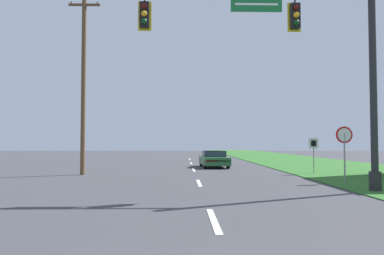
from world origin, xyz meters
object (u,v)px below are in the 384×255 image
stop_sign (344,141)px  route_sign_post (314,148)px  signal_mast (310,56)px  utility_pole_near (84,78)px  car_ahead (214,159)px

stop_sign → route_sign_post: stop_sign is taller
signal_mast → stop_sign: bearing=49.6°
signal_mast → stop_sign: 5.09m
route_sign_post → utility_pole_near: size_ratio=0.19×
car_ahead → stop_sign: bearing=-64.9°
stop_sign → car_ahead: bearing=115.1°
car_ahead → route_sign_post: size_ratio=2.18×
utility_pole_near → signal_mast: bearing=-36.1°
signal_mast → route_sign_post: 8.96m
signal_mast → utility_pole_near: bearing=143.9°
car_ahead → route_sign_post: (5.28, -6.03, 0.92)m
car_ahead → route_sign_post: bearing=-48.8°
signal_mast → route_sign_post: size_ratio=4.95×
signal_mast → car_ahead: size_ratio=2.27×
route_sign_post → utility_pole_near: bearing=-179.3°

